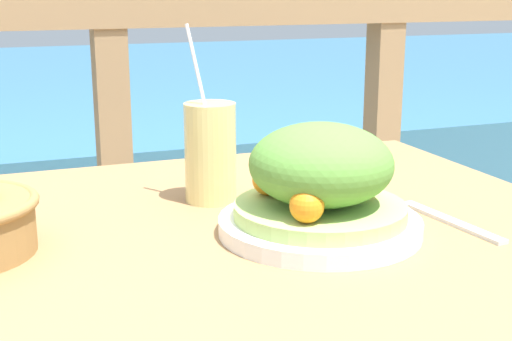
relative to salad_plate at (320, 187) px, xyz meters
The scene contains 6 objects.
patio_table 0.21m from the salad_plate, 153.44° to the left, with size 0.99×0.76×0.74m.
railing_fence 0.82m from the salad_plate, 98.17° to the left, with size 2.80×0.08×1.04m.
sea_backdrop 3.35m from the salad_plate, 92.00° to the left, with size 12.00×4.00×0.55m.
salad_plate is the anchor object (origin of this frame).
drink_glass 0.20m from the salad_plate, 115.11° to the left, with size 0.07×0.07×0.25m.
fork 0.19m from the salad_plate, ahead, with size 0.04×0.18×0.00m.
Camera 1 is at (-0.26, -0.81, 1.04)m, focal length 50.00 mm.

